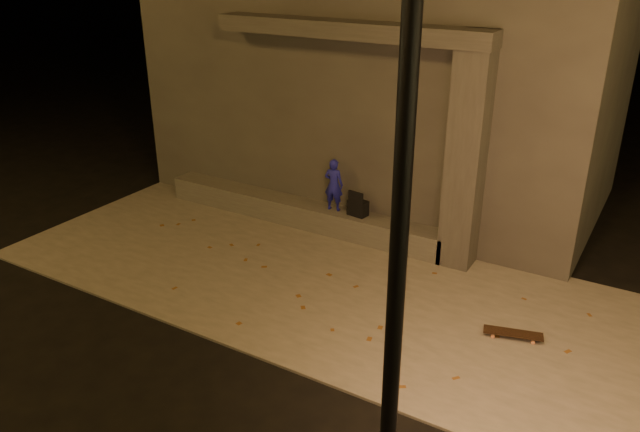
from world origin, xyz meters
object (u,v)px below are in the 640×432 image
Objects in this scene: column at (466,163)px; skateboarder at (334,185)px; backpack at (358,207)px; street_lamp_0 at (405,138)px; skateboard at (513,333)px.

column is 3.62× the size of skateboarder.
column is at bearing 172.57° from skateboarder.
backpack is 0.07× the size of street_lamp_0.
street_lamp_0 reaches higher than skateboarder.
street_lamp_0 is at bearing 116.27° from skateboarder.
street_lamp_0 is at bearing -108.25° from skateboard.
backpack is (0.52, 0.00, -0.33)m from skateboarder.
skateboarder is 2.02× the size of backpack.
street_lamp_0 is (1.25, -5.55, 2.01)m from column.
street_lamp_0 is at bearing -77.28° from column.
backpack is (-1.93, 0.00, -1.18)m from column.
skateboard is (3.38, -1.77, -0.55)m from backpack.
street_lamp_0 is (3.18, -5.55, 3.19)m from backpack.
skateboarder is at bearing -171.85° from backpack.
skateboarder is at bearing 123.70° from street_lamp_0.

